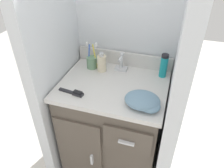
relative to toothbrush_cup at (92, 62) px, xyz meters
The scene contains 12 objects.
ground_plane 0.91m from the toothbrush_cup, 36.88° to the right, with size 6.00×6.00×0.00m, color beige.
wall_back 0.36m from the toothbrush_cup, 38.26° to the left, with size 0.90×0.08×2.20m, color silver.
wall_left 0.34m from the toothbrush_cup, 140.01° to the right, with size 0.08×0.65×2.20m, color silver.
wall_right 0.69m from the toothbrush_cup, 14.53° to the right, with size 0.08×0.65×2.20m, color silver.
vanity 0.52m from the toothbrush_cup, 37.65° to the right, with size 0.72×0.58×0.82m.
backsplash 0.24m from the toothbrush_cup, 27.29° to the left, with size 0.72×0.02×0.11m.
sink_faucet 0.22m from the toothbrush_cup, ahead, with size 0.09×0.09×0.14m.
toothbrush_cup is the anchor object (origin of this frame).
soap_dispenser 0.09m from the toothbrush_cup, 12.42° to the right, with size 0.07×0.07×0.15m.
shaving_cream_can 0.52m from the toothbrush_cup, ahead, with size 0.05×0.05×0.17m.
hairbrush 0.34m from the toothbrush_cup, 87.75° to the right, with size 0.18×0.05×0.03m.
hand_towel 0.56m from the toothbrush_cup, 35.74° to the right, with size 0.21×0.17×0.08m.
Camera 1 is at (0.35, -1.15, 1.66)m, focal length 35.00 mm.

